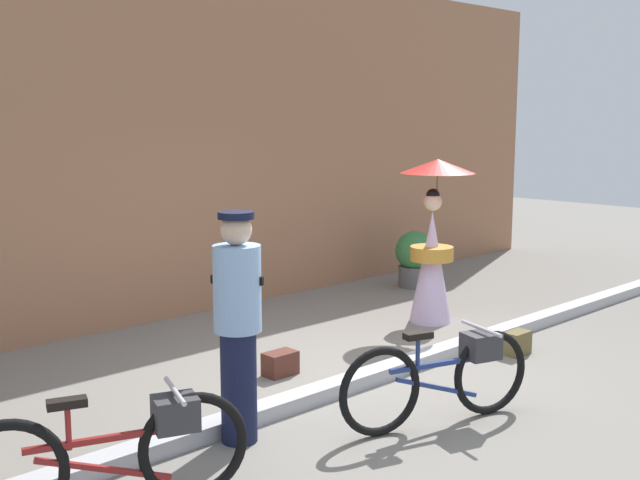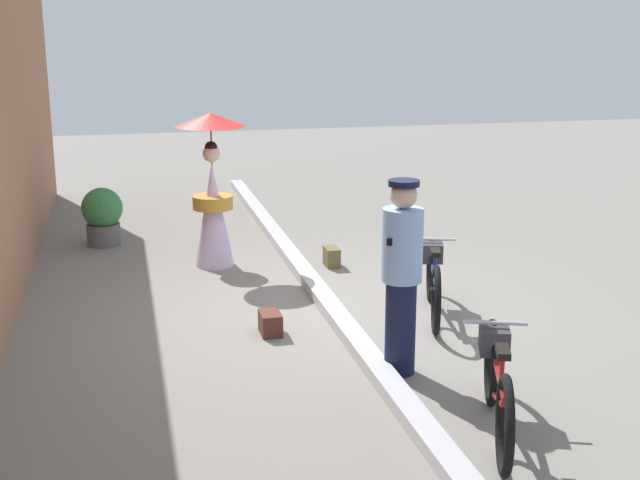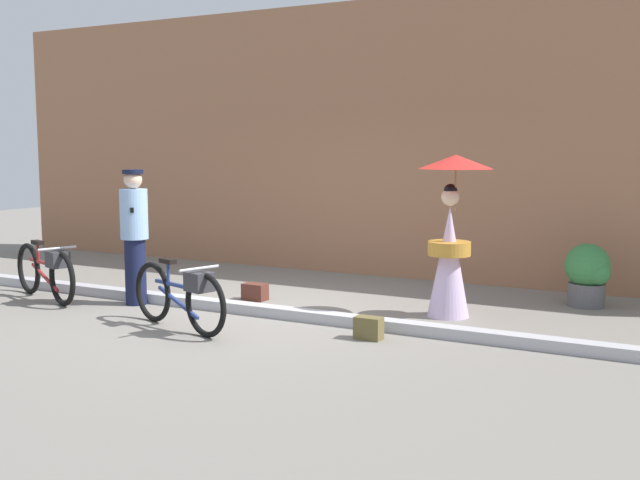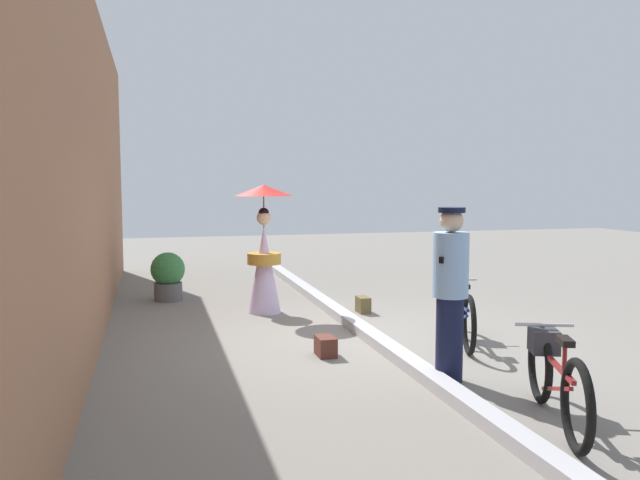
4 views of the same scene
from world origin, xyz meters
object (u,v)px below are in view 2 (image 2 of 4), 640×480
Objects in this scene: bicycle_near_officer at (497,382)px; backpack_on_pavement at (332,256)px; person_with_parasol at (212,189)px; backpack_spare at (271,323)px; potted_plant_by_door at (103,214)px; person_officer at (402,273)px; bicycle_far_side at (433,278)px.

bicycle_near_officer reaches higher than backpack_on_pavement.
person_with_parasol is 2.65m from backpack_spare.
person_with_parasol is 2.40× the size of potted_plant_by_door.
person_officer reaches higher than bicycle_near_officer.
bicycle_near_officer is at bearing -178.60° from backpack_on_pavement.
bicycle_far_side is at bearing -10.43° from bicycle_near_officer.
bicycle_far_side is at bearing -139.76° from person_with_parasol.
bicycle_far_side reaches higher than backpack_on_pavement.
backpack_spare is (-3.82, -1.58, -0.30)m from potted_plant_by_door.
backpack_spare is (-2.10, 1.14, -0.01)m from backpack_on_pavement.
bicycle_near_officer is 5.97× the size of backpack_on_pavement.
bicycle_far_side is at bearing -84.07° from backpack_spare.
bicycle_near_officer is 2.66m from backpack_spare.
potted_plant_by_door is at bearing 26.53° from person_officer.
bicycle_near_officer is 0.99× the size of person_officer.
person_officer is at bearing 149.05° from bicycle_far_side.
person_officer reaches higher than backpack_on_pavement.
person_with_parasol is at bearing 40.24° from bicycle_far_side.
potted_plant_by_door is 4.14m from backpack_spare.
bicycle_near_officer is 2.13× the size of potted_plant_by_door.
backpack_on_pavement is (1.93, 0.57, -0.26)m from bicycle_far_side.
person_officer is (-1.34, 0.80, 0.51)m from bicycle_far_side.
bicycle_far_side is 2.07× the size of potted_plant_by_door.
person_officer is at bearing -153.47° from potted_plant_by_door.
backpack_spare is at bearing 151.60° from backpack_on_pavement.
potted_plant_by_door is at bearing 24.70° from bicycle_near_officer.
person_with_parasol is (2.32, 1.96, 0.57)m from bicycle_far_side.
backpack_on_pavement is 0.92× the size of backpack_spare.
backpack_on_pavement is (3.27, -0.23, -0.77)m from person_officer.
person_officer is 2.15× the size of potted_plant_by_door.
bicycle_near_officer is 2.55m from bicycle_far_side.
backpack_on_pavement is at bearing 1.40° from bicycle_near_officer.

